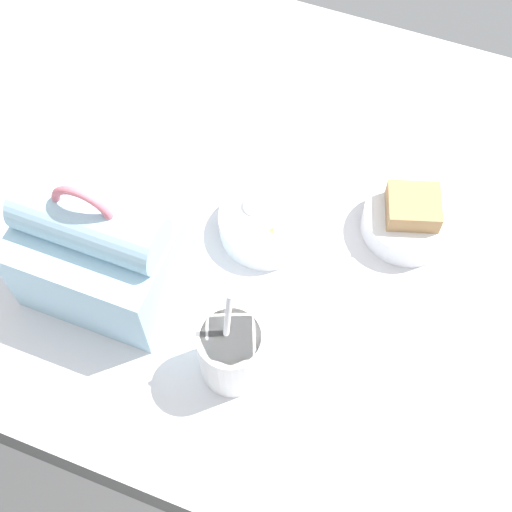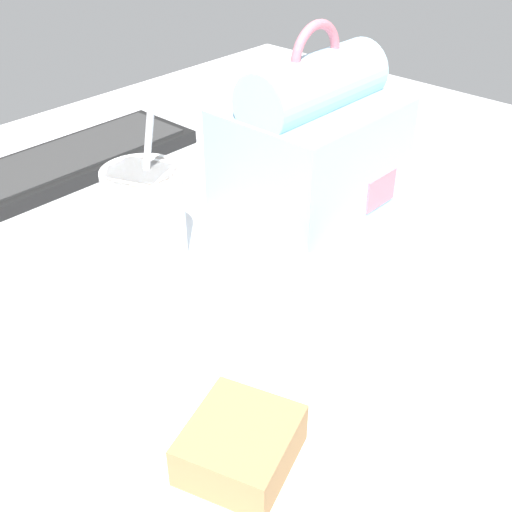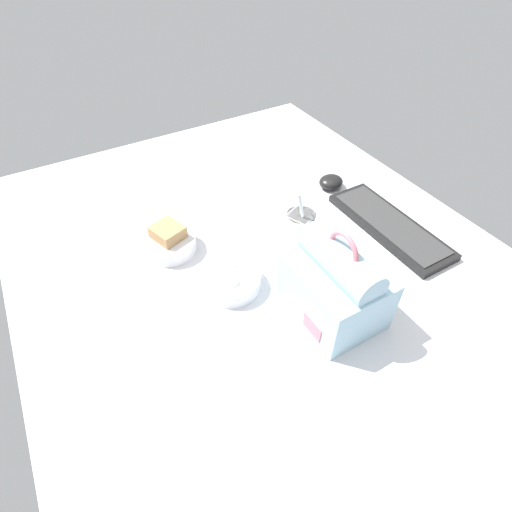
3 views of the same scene
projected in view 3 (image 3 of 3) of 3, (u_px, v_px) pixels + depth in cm
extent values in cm
cube|color=silver|center=(262.00, 261.00, 96.43)|extent=(140.00, 110.00, 2.00)
cube|color=black|center=(389.00, 226.00, 103.08)|extent=(34.89, 12.30, 1.80)
cube|color=#333333|center=(390.00, 223.00, 102.35)|extent=(32.10, 10.09, 0.30)
cube|color=#9EC6DB|center=(335.00, 291.00, 80.06)|extent=(19.19, 15.16, 12.65)
cylinder|color=#9EC6DB|center=(341.00, 262.00, 74.31)|extent=(18.23, 6.96, 6.96)
cube|color=#DB707F|center=(312.00, 327.00, 77.20)|extent=(5.37, 0.30, 3.79)
torus|color=#DB707F|center=(343.00, 250.00, 72.12)|extent=(7.72, 1.00, 7.72)
cylinder|color=white|center=(300.00, 231.00, 95.27)|extent=(8.09, 8.09, 10.00)
cylinder|color=gold|center=(302.00, 216.00, 91.99)|extent=(7.12, 7.12, 0.60)
cylinder|color=silver|center=(302.00, 213.00, 90.50)|extent=(0.70, 3.46, 11.33)
cylinder|color=silver|center=(170.00, 243.00, 96.62)|extent=(12.66, 12.66, 4.05)
cube|color=#A87F51|center=(169.00, 236.00, 95.06)|extent=(8.58, 8.17, 5.67)
cylinder|color=silver|center=(231.00, 281.00, 88.19)|extent=(13.14, 13.14, 3.60)
ellipsoid|color=white|center=(231.00, 283.00, 85.52)|extent=(3.57, 3.57, 4.21)
cone|color=#F4DB84|center=(235.00, 270.00, 89.18)|extent=(5.94, 5.94, 3.06)
sphere|color=#4C5623|center=(216.00, 288.00, 86.32)|extent=(1.58, 1.58, 1.58)
sphere|color=#4C5623|center=(220.00, 288.00, 86.25)|extent=(1.58, 1.58, 1.58)
sphere|color=#4C5623|center=(224.00, 287.00, 86.55)|extent=(1.58, 1.58, 1.58)
ellipsoid|color=black|center=(331.00, 182.00, 115.82)|extent=(6.42, 7.17, 3.65)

